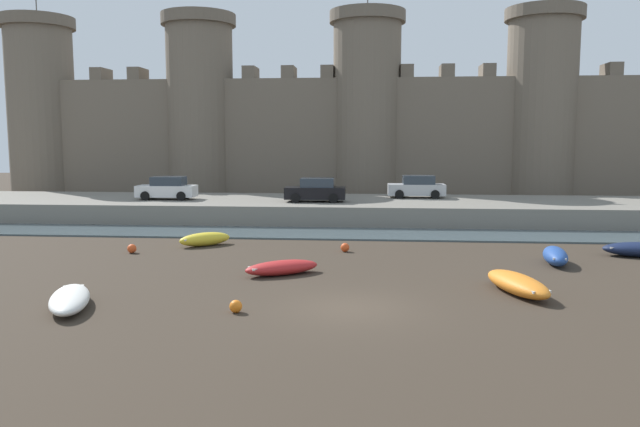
% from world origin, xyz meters
% --- Properties ---
extents(ground_plane, '(160.00, 160.00, 0.00)m').
position_xyz_m(ground_plane, '(0.00, 0.00, 0.00)').
color(ground_plane, '#382D23').
extents(water_channel, '(80.00, 4.50, 0.10)m').
position_xyz_m(water_channel, '(0.00, 16.16, 0.05)').
color(water_channel, '#47565B').
rests_on(water_channel, ground).
extents(quay_road, '(71.37, 10.00, 1.36)m').
position_xyz_m(quay_road, '(0.00, 23.41, 0.68)').
color(quay_road, slate).
rests_on(quay_road, ground).
extents(castle, '(65.91, 6.54, 19.52)m').
position_xyz_m(castle, '(-0.00, 35.07, 7.26)').
color(castle, '#706354').
rests_on(castle, ground).
extents(rowboat_midflat_centre, '(2.55, 3.95, 0.61)m').
position_xyz_m(rowboat_midflat_centre, '(-9.33, -0.80, 0.32)').
color(rowboat_midflat_centre, silver).
rests_on(rowboat_midflat_centre, ground).
extents(rowboat_foreground_right, '(2.32, 4.04, 0.72)m').
position_xyz_m(rowboat_foreground_right, '(5.95, 2.52, 0.38)').
color(rowboat_foreground_right, orange).
rests_on(rowboat_foreground_right, ground).
extents(rowboat_near_channel_right, '(3.31, 2.62, 0.60)m').
position_xyz_m(rowboat_near_channel_right, '(-3.06, 4.92, 0.31)').
color(rowboat_near_channel_right, red).
rests_on(rowboat_near_channel_right, ground).
extents(rowboat_foreground_left, '(2.78, 2.55, 0.71)m').
position_xyz_m(rowboat_foreground_left, '(-8.15, 11.58, 0.37)').
color(rowboat_foreground_left, yellow).
rests_on(rowboat_foreground_left, ground).
extents(rowboat_midflat_left, '(1.34, 3.01, 0.78)m').
position_xyz_m(rowboat_midflat_left, '(8.85, 8.13, 0.41)').
color(rowboat_midflat_left, '#234793').
rests_on(rowboat_midflat_left, ground).
extents(mooring_buoy_mid_mud, '(0.42, 0.42, 0.42)m').
position_xyz_m(mooring_buoy_mid_mud, '(-3.71, -0.86, 0.21)').
color(mooring_buoy_mid_mud, orange).
rests_on(mooring_buoy_mid_mud, ground).
extents(mooring_buoy_off_centre, '(0.45, 0.45, 0.45)m').
position_xyz_m(mooring_buoy_off_centre, '(-11.18, 9.19, 0.22)').
color(mooring_buoy_off_centre, '#E04C1E').
rests_on(mooring_buoy_off_centre, ground).
extents(mooring_buoy_near_channel, '(0.44, 0.44, 0.44)m').
position_xyz_m(mooring_buoy_near_channel, '(-0.70, 10.46, 0.22)').
color(mooring_buoy_near_channel, '#E04C1E').
rests_on(mooring_buoy_near_channel, ground).
extents(car_quay_centre_west, '(4.14, 1.96, 1.62)m').
position_xyz_m(car_quay_centre_west, '(-13.87, 22.62, 2.14)').
color(car_quay_centre_west, silver).
rests_on(car_quay_centre_west, quay_road).
extents(car_quay_east, '(4.14, 1.96, 1.62)m').
position_xyz_m(car_quay_east, '(3.82, 25.45, 2.14)').
color(car_quay_east, '#B2B5B7').
rests_on(car_quay_east, quay_road).
extents(car_quay_centre_east, '(4.14, 1.96, 1.62)m').
position_xyz_m(car_quay_centre_east, '(-3.25, 21.90, 2.14)').
color(car_quay_centre_east, black).
rests_on(car_quay_centre_east, quay_road).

